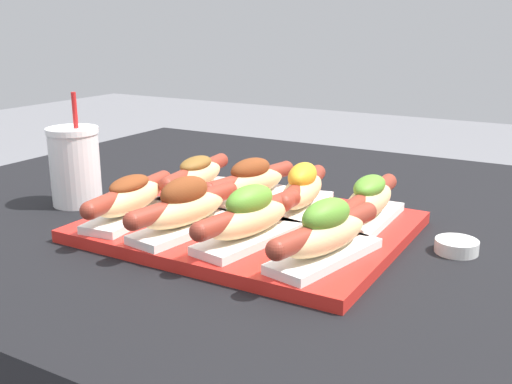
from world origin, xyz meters
TOP-DOWN VIEW (x-y plane):
  - serving_tray at (0.05, -0.13)m, footprint 0.45×0.36m
  - hot_dog_0 at (-0.11, -0.21)m, footprint 0.08×0.21m
  - hot_dog_1 at (-0.01, -0.21)m, footprint 0.08×0.21m
  - hot_dog_2 at (0.09, -0.20)m, footprint 0.09×0.21m
  - hot_dog_3 at (0.21, -0.21)m, footprint 0.10×0.21m
  - hot_dog_4 at (-0.10, -0.05)m, footprint 0.08×0.21m
  - hot_dog_5 at (-0.00, -0.04)m, footprint 0.09×0.21m
  - hot_dog_6 at (0.09, -0.04)m, footprint 0.09×0.21m
  - hot_dog_7 at (0.20, -0.05)m, footprint 0.06×0.22m
  - sauce_bowl at (0.33, -0.05)m, footprint 0.06×0.06m
  - drink_cup at (-0.29, -0.15)m, footprint 0.09×0.09m

SIDE VIEW (x-z plane):
  - serving_tray at x=0.05m, z-range 0.76..0.78m
  - sauce_bowl at x=0.33m, z-range 0.76..0.78m
  - hot_dog_0 at x=-0.11m, z-range 0.78..0.84m
  - hot_dog_4 at x=-0.10m, z-range 0.78..0.84m
  - hot_dog_7 at x=0.20m, z-range 0.78..0.85m
  - hot_dog_5 at x=0.00m, z-range 0.77..0.85m
  - hot_dog_6 at x=0.09m, z-range 0.77..0.85m
  - hot_dog_2 at x=0.09m, z-range 0.77..0.85m
  - hot_dog_3 at x=0.21m, z-range 0.77..0.85m
  - hot_dog_1 at x=-0.01m, z-range 0.77..0.85m
  - drink_cup at x=-0.29m, z-range 0.73..0.92m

